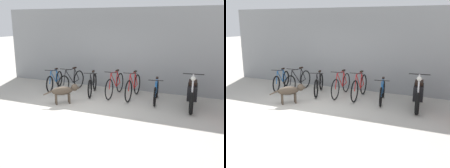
% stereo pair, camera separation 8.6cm
% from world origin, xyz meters
% --- Properties ---
extents(ground_plane, '(60.00, 60.00, 0.00)m').
position_xyz_m(ground_plane, '(0.00, 0.00, 0.00)').
color(ground_plane, '#ADA89E').
extents(shop_wall_back, '(9.92, 0.20, 3.03)m').
position_xyz_m(shop_wall_back, '(0.00, 3.04, 1.52)').
color(shop_wall_back, gray).
rests_on(shop_wall_back, ground).
extents(bicycle_0, '(0.53, 1.55, 0.80)m').
position_xyz_m(bicycle_0, '(-2.02, 1.86, 0.33)').
color(bicycle_0, black).
rests_on(bicycle_0, ground).
extents(bicycle_1, '(0.46, 1.73, 0.90)m').
position_xyz_m(bicycle_1, '(-1.24, 1.84, 0.37)').
color(bicycle_1, black).
rests_on(bicycle_1, ground).
extents(bicycle_2, '(0.62, 1.60, 0.83)m').
position_xyz_m(bicycle_2, '(-0.37, 1.84, 0.34)').
color(bicycle_2, black).
rests_on(bicycle_2, ground).
extents(bicycle_3, '(0.46, 1.76, 0.91)m').
position_xyz_m(bicycle_3, '(0.44, 1.96, 0.38)').
color(bicycle_3, black).
rests_on(bicycle_3, ground).
extents(bicycle_4, '(0.46, 1.73, 0.93)m').
position_xyz_m(bicycle_4, '(1.12, 1.94, 0.38)').
color(bicycle_4, black).
rests_on(bicycle_4, ground).
extents(bicycle_5, '(0.46, 1.58, 0.80)m').
position_xyz_m(bicycle_5, '(1.95, 1.83, 0.33)').
color(bicycle_5, black).
rests_on(bicycle_5, ground).
extents(motorcycle, '(0.58, 1.85, 1.11)m').
position_xyz_m(motorcycle, '(3.08, 1.68, 0.44)').
color(motorcycle, black).
rests_on(motorcycle, ground).
extents(stray_dog, '(0.87, 0.86, 0.60)m').
position_xyz_m(stray_dog, '(-0.65, 0.49, 0.41)').
color(stray_dog, '#4C3F33').
rests_on(stray_dog, ground).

